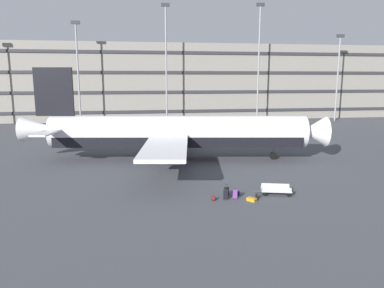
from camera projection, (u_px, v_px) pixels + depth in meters
The scene contains 15 objects.
ground_plane at pixel (204, 159), 45.72m from camera, with size 600.00×600.00×0.00m, color #424449.
terminal_structure at pixel (168, 82), 95.45m from camera, with size 143.00×21.78×18.39m.
airliner at pixel (175, 133), 44.72m from camera, with size 38.10×30.81×11.42m.
light_mast_left at pixel (78, 66), 75.89m from camera, with size 1.80×0.50×21.92m.
light_mast_center_left at pixel (166, 57), 78.31m from camera, with size 1.80×0.50×25.94m.
light_mast_center_right at pixel (259, 56), 81.40m from camera, with size 1.80×0.50×26.61m.
light_mast_right at pixel (338, 71), 84.92m from camera, with size 1.80×0.50×20.23m.
suitcase_small at pixel (235, 194), 30.40m from camera, with size 0.42×0.31×0.94m.
suitcase_upright at pixel (226, 194), 30.26m from camera, with size 0.45×0.37×0.97m.
suitcase_purple at pixel (227, 191), 31.28m from camera, with size 0.43×0.31×0.98m.
suitcase_orange at pixel (252, 200), 29.86m from camera, with size 0.82×0.88×0.28m.
backpack_navy at pixel (257, 196), 30.37m from camera, with size 0.27×0.35×0.53m.
backpack_red at pixel (214, 198), 29.94m from camera, with size 0.43×0.42×0.50m.
backpack_teal at pixel (238, 193), 31.35m from camera, with size 0.36×0.38×0.49m.
baggage_cart at pixel (276, 190), 31.53m from camera, with size 3.36×1.92×0.82m.
Camera 1 is at (-8.27, -43.88, 10.10)m, focal length 33.48 mm.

